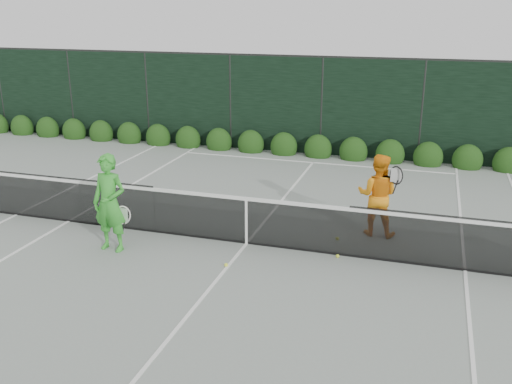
% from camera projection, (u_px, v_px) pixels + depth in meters
% --- Properties ---
extents(ground, '(80.00, 80.00, 0.00)m').
position_uv_depth(ground, '(247.00, 244.00, 11.34)').
color(ground, gray).
rests_on(ground, ground).
extents(tennis_net, '(12.90, 0.10, 1.07)m').
position_uv_depth(tennis_net, '(245.00, 219.00, 11.18)').
color(tennis_net, black).
rests_on(tennis_net, ground).
extents(player_woman, '(0.72, 0.49, 1.90)m').
position_uv_depth(player_woman, '(110.00, 203.00, 10.80)').
color(player_woman, green).
rests_on(player_woman, ground).
extents(player_man, '(0.92, 0.70, 1.70)m').
position_uv_depth(player_man, '(378.00, 195.00, 11.56)').
color(player_man, orange).
rests_on(player_man, ground).
extents(court_lines, '(11.03, 23.83, 0.01)m').
position_uv_depth(court_lines, '(247.00, 243.00, 11.34)').
color(court_lines, white).
rests_on(court_lines, ground).
extents(windscreen_fence, '(32.00, 21.07, 3.06)m').
position_uv_depth(windscreen_fence, '(189.00, 219.00, 8.41)').
color(windscreen_fence, black).
rests_on(windscreen_fence, ground).
extents(hedge_row, '(31.66, 0.65, 0.94)m').
position_uv_depth(hedge_row, '(318.00, 149.00, 17.75)').
color(hedge_row, '#12370F').
rests_on(hedge_row, ground).
extents(tennis_balls, '(1.94, 1.88, 0.07)m').
position_uv_depth(tennis_balls, '(302.00, 253.00, 10.85)').
color(tennis_balls, '#E8F636').
rests_on(tennis_balls, ground).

